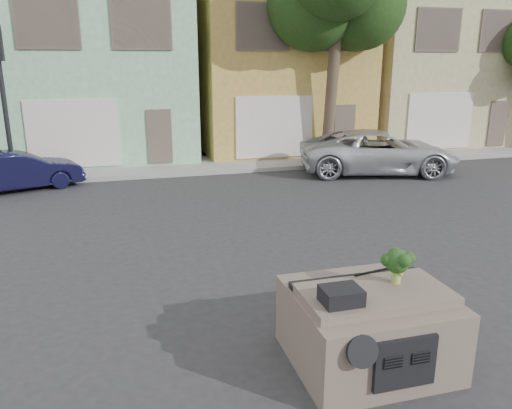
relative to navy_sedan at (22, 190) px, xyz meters
name	(u,v)px	position (x,y,z in m)	size (l,w,h in m)	color
ground_plane	(292,274)	(6.12, -8.49, 0.00)	(120.00, 120.00, 0.00)	#303033
sidewalk	(201,165)	(6.12, 2.01, 0.07)	(40.00, 3.00, 0.15)	gray
townhouse_mint	(101,66)	(2.62, 6.01, 3.77)	(7.20, 8.20, 7.55)	#8CC69B
townhouse_tan	(270,65)	(10.12, 6.01, 3.77)	(7.20, 8.20, 7.55)	#B99847
townhouse_beige	(413,65)	(17.62, 6.01, 3.77)	(7.20, 8.20, 7.55)	tan
navy_sedan	(22,190)	(0.00, 0.00, 0.00)	(1.30, 3.73, 1.23)	#131337
silver_pickup	(377,173)	(12.14, -0.78, 0.00)	(2.60, 5.63, 1.57)	silver
traffic_signal	(4,106)	(-0.38, 1.01, 2.55)	(0.40, 0.40, 5.10)	black
tree_near	(332,53)	(11.12, 1.31, 4.25)	(4.40, 4.00, 8.50)	#1E3A13
car_dashboard	(367,324)	(6.12, -11.49, 0.56)	(2.00, 1.80, 1.12)	#6C5D51
instrument_hump	(341,296)	(5.54, -11.84, 1.22)	(0.48, 0.38, 0.20)	black
wiper_arm	(375,271)	(6.40, -11.11, 1.13)	(0.70, 0.03, 0.02)	black
broccoli	(397,266)	(6.49, -11.49, 1.36)	(0.40, 0.40, 0.48)	#193913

